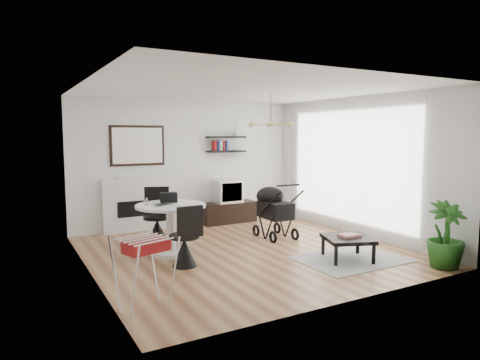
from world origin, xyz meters
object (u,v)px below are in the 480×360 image
tv_console (228,212)px  drying_rack (145,271)px  stroller (274,213)px  fireplace (140,198)px  crt_tv (227,191)px  coffee_table (348,239)px  dining_table (171,222)px  potted_plant (445,235)px

tv_console → drying_rack: drying_rack is taller
drying_rack → stroller: size_ratio=0.76×
fireplace → drying_rack: fireplace is taller
fireplace → stroller: (2.10, -1.79, -0.22)m
crt_tv → fireplace: bearing=175.4°
drying_rack → coffee_table: 3.37m
dining_table → tv_console: bearing=42.3°
drying_rack → coffee_table: bearing=-11.9°
crt_tv → stroller: 1.66m
crt_tv → coffee_table: size_ratio=0.65×
dining_table → fireplace: bearing=88.5°
fireplace → crt_tv: (1.94, -0.15, 0.04)m
crt_tv → stroller: size_ratio=0.54×
dining_table → potted_plant: bearing=-38.5°
stroller → crt_tv: bearing=97.2°
dining_table → stroller: bearing=5.5°
potted_plant → tv_console: bearing=106.0°
crt_tv → dining_table: size_ratio=0.51×
tv_console → potted_plant: potted_plant is taller
drying_rack → potted_plant: potted_plant is taller
crt_tv → drying_rack: (-3.02, -3.81, -0.29)m
tv_console → dining_table: size_ratio=1.09×
fireplace → potted_plant: fireplace is taller
fireplace → coffee_table: bearing=-58.1°
fireplace → dining_table: size_ratio=1.89×
tv_console → crt_tv: size_ratio=2.13×
stroller → fireplace: bearing=141.0°
dining_table → potted_plant: size_ratio=1.16×
fireplace → dining_table: 2.00m
fireplace → tv_console: fireplace is taller
fireplace → drying_rack: bearing=-105.3°
tv_console → potted_plant: 4.67m
tv_console → stroller: stroller is taller
crt_tv → potted_plant: bearing=-73.6°
tv_console → drying_rack: (-3.05, -3.81, 0.20)m
stroller → coffee_table: bearing=-83.5°
fireplace → stroller: bearing=-40.4°
dining_table → drying_rack: size_ratio=1.38×
fireplace → coffee_table: 4.30m
fireplace → tv_console: (1.97, -0.15, -0.45)m
fireplace → crt_tv: size_ratio=3.70×
coffee_table → fireplace: bearing=121.9°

